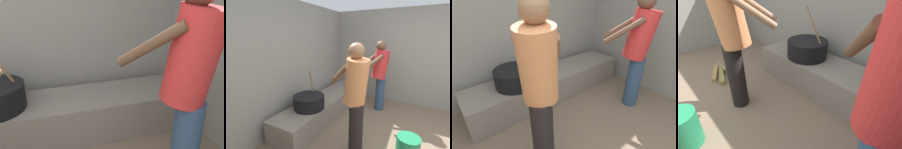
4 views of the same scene
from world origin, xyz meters
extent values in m
cube|color=gray|center=(0.00, 2.40, 1.17)|extent=(4.86, 0.20, 2.34)
cube|color=slate|center=(0.78, 1.88, 0.21)|extent=(2.61, 0.60, 0.42)
cylinder|color=black|center=(0.19, 1.86, 0.54)|extent=(0.55, 0.55, 0.24)
cylinder|color=#937047|center=(0.29, 1.86, 0.85)|extent=(0.24, 0.13, 0.51)
cylinder|color=navy|center=(1.58, 0.91, 0.38)|extent=(0.20, 0.20, 0.77)
cylinder|color=red|center=(1.56, 0.93, 1.08)|extent=(0.48, 0.49, 0.66)
sphere|color=brown|center=(1.56, 0.94, 1.48)|extent=(0.21, 0.21, 0.21)
cylinder|color=brown|center=(1.52, 1.20, 1.14)|extent=(0.35, 0.41, 0.36)
cylinder|color=brown|center=(1.31, 1.02, 1.14)|extent=(0.35, 0.41, 0.36)
cylinder|color=black|center=(-0.01, 0.88, 0.39)|extent=(0.20, 0.20, 0.78)
cylinder|color=#D17F4C|center=(0.01, 0.90, 1.09)|extent=(0.47, 0.49, 0.66)
sphere|color=brown|center=(0.02, 0.91, 1.50)|extent=(0.21, 0.21, 0.21)
cylinder|color=brown|center=(0.26, 1.01, 1.16)|extent=(0.35, 0.42, 0.36)
cylinder|color=brown|center=(0.05, 1.17, 1.16)|extent=(0.35, 0.42, 0.36)
camera|label=1|loc=(0.68, -0.24, 1.51)|focal=36.93mm
camera|label=2|loc=(-1.83, 0.20, 1.69)|focal=24.64mm
camera|label=3|loc=(-0.57, -0.13, 1.63)|focal=27.22mm
camera|label=4|loc=(1.69, 0.20, 1.45)|focal=27.54mm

